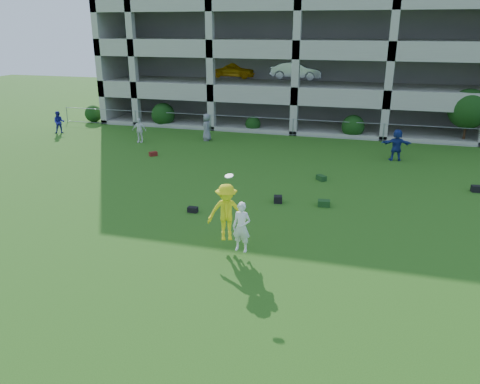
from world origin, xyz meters
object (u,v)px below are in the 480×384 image
(frisbee_contest, at_px, (229,215))
(parking_garage, at_px, (314,41))
(bystander_d, at_px, (397,145))
(crate_d, at_px, (278,199))
(bystander_c, at_px, (207,127))
(bystander_a, at_px, (59,122))
(bystander_b, at_px, (139,130))

(frisbee_contest, relative_size, parking_garage, 0.09)
(bystander_d, height_order, parking_garage, parking_garage)
(bystander_d, height_order, crate_d, bystander_d)
(bystander_c, xyz_separation_m, bystander_d, (11.89, -1.68, 0.01))
(bystander_c, xyz_separation_m, frisbee_contest, (6.21, -15.03, 0.40))
(bystander_a, bearing_deg, bystander_c, -27.89)
(crate_d, xyz_separation_m, parking_garage, (-1.65, 21.76, 5.86))
(bystander_b, bearing_deg, parking_garage, 48.13)
(bystander_c, distance_m, bystander_d, 12.01)
(bystander_a, xyz_separation_m, crate_d, (17.63, -9.36, -0.63))
(bystander_a, distance_m, bystander_c, 10.78)
(bystander_a, xyz_separation_m, bystander_c, (10.76, 0.77, 0.10))
(bystander_d, distance_m, crate_d, 9.85)
(bystander_c, relative_size, frisbee_contest, 0.69)
(bystander_a, xyz_separation_m, parking_garage, (15.98, 12.41, 5.23))
(frisbee_contest, bearing_deg, bystander_c, 112.45)
(crate_d, relative_size, frisbee_contest, 0.14)
(crate_d, bearing_deg, bystander_c, 124.17)
(crate_d, height_order, parking_garage, parking_garage)
(bystander_b, bearing_deg, frisbee_contest, -59.50)
(bystander_d, bearing_deg, parking_garage, -71.55)
(bystander_b, distance_m, parking_garage, 17.04)
(frisbee_contest, distance_m, parking_garage, 27.10)
(frisbee_contest, bearing_deg, bystander_a, 139.95)
(bystander_a, bearing_deg, bystander_b, -39.68)
(bystander_c, relative_size, bystander_d, 0.99)
(bystander_b, distance_m, crate_d, 13.82)
(parking_garage, bearing_deg, bystander_a, -142.16)
(bystander_c, height_order, frisbee_contest, frisbee_contest)
(bystander_b, bearing_deg, bystander_a, 165.27)
(crate_d, bearing_deg, frisbee_contest, -97.72)
(bystander_c, bearing_deg, parking_garage, 135.44)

